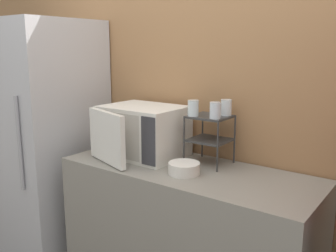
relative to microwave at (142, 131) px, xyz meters
name	(u,v)px	position (x,y,z in m)	size (l,w,h in m)	color
wall_back	(218,89)	(0.37, 0.29, 0.26)	(8.00, 0.06, 2.60)	#9E7047
counter	(186,240)	(0.37, -0.04, -0.60)	(1.46, 0.58, 0.88)	gray
microwave	(142,131)	(0.00, 0.00, 0.00)	(0.49, 0.51, 0.31)	silver
dish_rack	(210,130)	(0.42, 0.11, 0.05)	(0.23, 0.21, 0.28)	#333333
glass_front_left	(193,108)	(0.35, 0.04, 0.17)	(0.06, 0.06, 0.09)	silver
glass_back_right	(226,107)	(0.49, 0.17, 0.17)	(0.06, 0.06, 0.09)	silver
glass_front_right	(215,110)	(0.49, 0.05, 0.17)	(0.06, 0.06, 0.09)	silver
bowl	(184,168)	(0.40, -0.13, -0.13)	(0.17, 0.17, 0.06)	silver
refrigerator	(47,141)	(-0.84, -0.09, -0.17)	(0.68, 0.70, 1.73)	#B7B7BC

